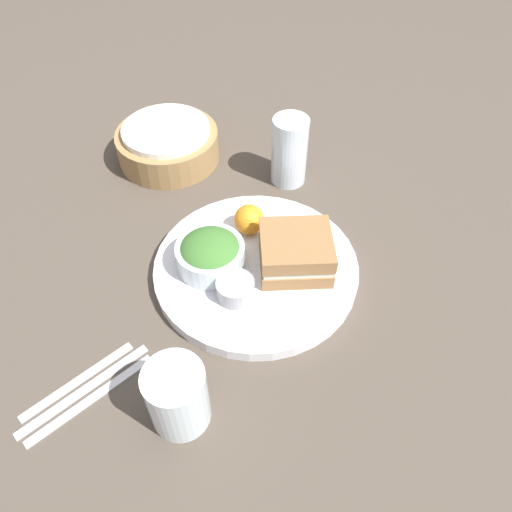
{
  "coord_description": "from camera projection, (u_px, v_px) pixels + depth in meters",
  "views": [
    {
      "loc": [
        -0.17,
        -0.49,
        0.63
      ],
      "look_at": [
        0.0,
        0.0,
        0.04
      ],
      "focal_mm": 35.0,
      "sensor_mm": 36.0,
      "label": 1
    }
  ],
  "objects": [
    {
      "name": "orange_wedge",
      "position": [
        249.0,
        220.0,
        0.83
      ],
      "size": [
        0.05,
        0.05,
        0.05
      ],
      "primitive_type": "sphere",
      "color": "orange",
      "rests_on": "plate"
    },
    {
      "name": "spoon",
      "position": [
        78.0,
        380.0,
        0.68
      ],
      "size": [
        0.16,
        0.08,
        0.01
      ],
      "primitive_type": "cube",
      "rotation": [
        0.0,
        0.0,
        3.53
      ],
      "color": "silver",
      "rests_on": "ground_plane"
    },
    {
      "name": "fork",
      "position": [
        91.0,
        399.0,
        0.67
      ],
      "size": [
        0.18,
        0.08,
        0.01
      ],
      "primitive_type": "cube",
      "rotation": [
        0.0,
        0.0,
        3.53
      ],
      "color": "silver",
      "rests_on": "ground_plane"
    },
    {
      "name": "bread_basket",
      "position": [
        168.0,
        144.0,
        0.99
      ],
      "size": [
        0.2,
        0.2,
        0.07
      ],
      "color": "#997547",
      "rests_on": "ground_plane"
    },
    {
      "name": "plate",
      "position": [
        256.0,
        268.0,
        0.81
      ],
      "size": [
        0.33,
        0.33,
        0.02
      ],
      "primitive_type": "cylinder",
      "color": "silver",
      "rests_on": "ground_plane"
    },
    {
      "name": "knife",
      "position": [
        84.0,
        389.0,
        0.68
      ],
      "size": [
        0.19,
        0.09,
        0.01
      ],
      "primitive_type": "cube",
      "rotation": [
        0.0,
        0.0,
        3.53
      ],
      "color": "silver",
      "rests_on": "ground_plane"
    },
    {
      "name": "drink_glass",
      "position": [
        289.0,
        151.0,
        0.92
      ],
      "size": [
        0.07,
        0.07,
        0.13
      ],
      "primitive_type": "cylinder",
      "color": "silver",
      "rests_on": "ground_plane"
    },
    {
      "name": "ground_plane",
      "position": [
        256.0,
        272.0,
        0.81
      ],
      "size": [
        4.0,
        4.0,
        0.0
      ],
      "primitive_type": "plane",
      "color": "#4C4238"
    },
    {
      "name": "dressing_cup",
      "position": [
        235.0,
        289.0,
        0.75
      ],
      "size": [
        0.06,
        0.06,
        0.03
      ],
      "primitive_type": "cylinder",
      "color": "#99999E",
      "rests_on": "plate"
    },
    {
      "name": "sandwich",
      "position": [
        296.0,
        252.0,
        0.78
      ],
      "size": [
        0.13,
        0.13,
        0.06
      ],
      "color": "olive",
      "rests_on": "plate"
    },
    {
      "name": "salad_bowl",
      "position": [
        210.0,
        254.0,
        0.78
      ],
      "size": [
        0.11,
        0.11,
        0.06
      ],
      "color": "silver",
      "rests_on": "plate"
    },
    {
      "name": "water_glass",
      "position": [
        177.0,
        397.0,
        0.62
      ],
      "size": [
        0.08,
        0.08,
        0.1
      ],
      "primitive_type": "cylinder",
      "color": "silver",
      "rests_on": "ground_plane"
    }
  ]
}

